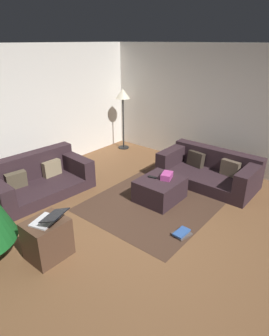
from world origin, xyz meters
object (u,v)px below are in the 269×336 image
at_px(couch_left, 37,179).
at_px(couch_right, 210,170).
at_px(gift_box, 167,176).
at_px(book_stack, 182,233).
at_px(corner_lamp, 123,98).
at_px(tv_remote, 152,177).
at_px(ottoman, 160,189).
at_px(side_table, 48,239).
at_px(laptop, 48,219).

bearing_deg(couch_left, couch_right, 141.25).
bearing_deg(gift_box, book_stack, -133.95).
height_order(couch_right, gift_box, couch_right).
bearing_deg(corner_lamp, couch_right, -98.85).
bearing_deg(tv_remote, book_stack, -132.15).
bearing_deg(corner_lamp, ottoman, -125.28).
distance_m(couch_right, corner_lamp, 2.90).
distance_m(tv_remote, book_stack, 1.24).
bearing_deg(couch_right, book_stack, 104.90).
relative_size(couch_left, tv_remote, 11.73).
relative_size(couch_right, book_stack, 6.37).
bearing_deg(book_stack, side_table, 142.94).
xyz_separation_m(couch_left, side_table, (-0.93, -1.64, 0.00)).
bearing_deg(laptop, book_stack, -35.93).
bearing_deg(couch_right, side_table, 79.39).
height_order(side_table, corner_lamp, corner_lamp).
height_order(gift_box, laptop, laptop).
relative_size(side_table, book_stack, 1.85).
height_order(ottoman, corner_lamp, corner_lamp).
distance_m(side_table, laptop, 0.33).
xyz_separation_m(side_table, laptop, (0.02, -0.06, 0.33)).
xyz_separation_m(couch_left, gift_box, (1.34, -1.99, 0.19)).
distance_m(couch_right, side_table, 3.44).
xyz_separation_m(couch_right, side_table, (-3.38, 0.65, 0.02)).
height_order(couch_right, laptop, laptop).
relative_size(couch_left, ottoman, 2.36).
relative_size(couch_right, gift_box, 7.27).
height_order(gift_box, side_table, side_table).
distance_m(side_table, corner_lamp, 4.43).
relative_size(couch_right, laptop, 3.80).
height_order(couch_left, laptop, laptop).
xyz_separation_m(couch_right, ottoman, (-1.21, 0.37, -0.05)).
height_order(laptop, book_stack, laptop).
xyz_separation_m(ottoman, laptop, (-2.15, 0.22, 0.40)).
bearing_deg(book_stack, couch_left, 101.71).
bearing_deg(gift_box, couch_right, -15.17).
bearing_deg(tv_remote, laptop, 167.61).
bearing_deg(book_stack, ottoman, 52.46).
bearing_deg(laptop, gift_box, -7.31).
distance_m(couch_left, book_stack, 2.85).
height_order(side_table, laptop, laptop).
bearing_deg(book_stack, corner_lamp, 54.10).
distance_m(couch_right, book_stack, 1.95).
height_order(gift_box, book_stack, gift_box).
xyz_separation_m(laptop, book_stack, (1.49, -1.08, -0.57)).
distance_m(tv_remote, corner_lamp, 2.87).
distance_m(laptop, book_stack, 1.92).
relative_size(couch_right, corner_lamp, 1.20).
bearing_deg(corner_lamp, couch_left, -172.47).
xyz_separation_m(couch_right, book_stack, (-1.87, -0.49, -0.22)).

